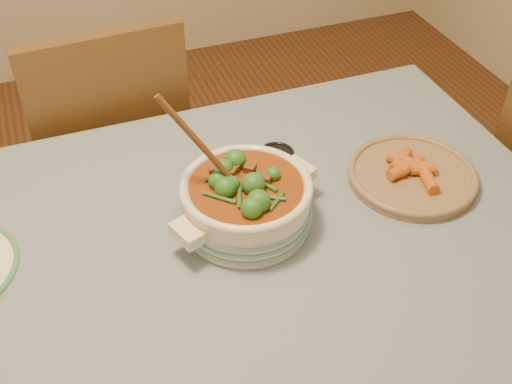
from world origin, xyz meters
The scene contains 5 objects.
dining_table centered at (0.00, 0.00, 0.66)m, with size 1.68×1.08×0.76m.
stew_casserole centered at (0.10, 0.04, 0.83)m, with size 0.37×0.37×0.35m.
condiment_bowl centered at (0.24, 0.21, 0.78)m, with size 0.11×0.11×0.05m.
fried_plate centered at (0.53, 0.04, 0.78)m, with size 0.33×0.33×0.05m.
chair_far centered at (-0.11, 0.74, 0.56)m, with size 0.49×0.49×0.99m.
Camera 1 is at (-0.25, -0.96, 1.77)m, focal length 45.00 mm.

